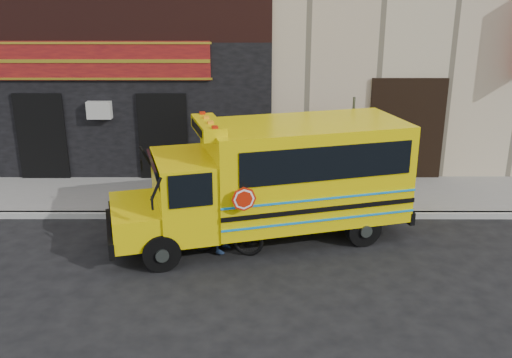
{
  "coord_description": "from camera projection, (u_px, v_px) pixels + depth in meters",
  "views": [
    {
      "loc": [
        -0.43,
        -10.99,
        5.7
      ],
      "look_at": [
        -0.45,
        1.85,
        1.31
      ],
      "focal_mm": 40.0,
      "sensor_mm": 36.0,
      "label": 1
    }
  ],
  "objects": [
    {
      "name": "curb",
      "position": [
        273.0,
        215.0,
        14.67
      ],
      "size": [
        40.0,
        0.2,
        0.15
      ],
      "primitive_type": "cube",
      "color": "#9D9E98",
      "rests_on": "ground"
    },
    {
      "name": "school_bus",
      "position": [
        278.0,
        177.0,
        13.1
      ],
      "size": [
        7.22,
        3.89,
        2.92
      ],
      "color": "black",
      "rests_on": "ground"
    },
    {
      "name": "cyclist",
      "position": [
        222.0,
        214.0,
        12.52
      ],
      "size": [
        0.63,
        0.77,
        1.84
      ],
      "primitive_type": "imported",
      "rotation": [
        0.0,
        0.0,
        1.25
      ],
      "color": "#101C32",
      "rests_on": "ground"
    },
    {
      "name": "sidewalk",
      "position": [
        272.0,
        195.0,
        16.09
      ],
      "size": [
        40.0,
        3.0,
        0.15
      ],
      "primitive_type": "cube",
      "color": "slate",
      "rests_on": "ground"
    },
    {
      "name": "bicycle",
      "position": [
        224.0,
        232.0,
        12.55
      ],
      "size": [
        1.86,
        0.83,
        1.08
      ],
      "primitive_type": "imported",
      "rotation": [
        0.0,
        0.0,
        1.38
      ],
      "color": "black",
      "rests_on": "ground"
    },
    {
      "name": "sign_pole",
      "position": [
        351.0,
        149.0,
        14.76
      ],
      "size": [
        0.11,
        0.26,
        3.02
      ],
      "color": "#3B423E",
      "rests_on": "ground"
    },
    {
      "name": "ground",
      "position": [
        277.0,
        264.0,
        12.24
      ],
      "size": [
        120.0,
        120.0,
        0.0
      ],
      "primitive_type": "plane",
      "color": "black",
      "rests_on": "ground"
    }
  ]
}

